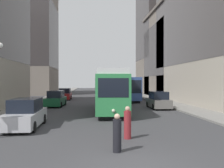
% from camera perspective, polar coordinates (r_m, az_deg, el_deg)
% --- Properties ---
extents(ground_plane, '(200.00, 200.00, 0.00)m').
position_cam_1_polar(ground_plane, '(9.07, 5.46, -18.06)').
color(ground_plane, '#38383A').
extents(sidewalk_left, '(2.98, 120.00, 0.15)m').
position_cam_1_polar(sidewalk_left, '(49.03, -12.86, -2.71)').
color(sidewalk_left, gray).
rests_on(sidewalk_left, ground).
extents(sidewalk_right, '(2.98, 120.00, 0.15)m').
position_cam_1_polar(sidewalk_right, '(49.55, 6.81, -2.66)').
color(sidewalk_right, gray).
rests_on(sidewalk_right, ground).
extents(streetcar, '(3.17, 12.89, 3.89)m').
position_cam_1_polar(streetcar, '(24.28, -0.35, -1.28)').
color(streetcar, black).
rests_on(streetcar, ground).
extents(transit_bus, '(2.68, 11.68, 3.45)m').
position_cam_1_polar(transit_bus, '(38.20, 3.35, -0.82)').
color(transit_bus, black).
rests_on(transit_bus, ground).
extents(parked_car_left_near, '(1.90, 4.94, 1.82)m').
position_cam_1_polar(parked_car_left_near, '(16.67, -19.09, -6.52)').
color(parked_car_left_near, black).
rests_on(parked_car_left_near, ground).
extents(parked_car_left_mid, '(2.08, 4.85, 1.82)m').
position_cam_1_polar(parked_car_left_mid, '(29.86, -12.67, -3.35)').
color(parked_car_left_mid, black).
rests_on(parked_car_left_mid, ground).
extents(parked_car_right_far, '(1.92, 4.45, 1.82)m').
position_cam_1_polar(parked_car_right_far, '(27.18, 10.52, -3.74)').
color(parked_car_right_far, black).
rests_on(parked_car_right_far, ground).
extents(parked_car_left_far, '(1.90, 4.39, 1.82)m').
position_cam_1_polar(parked_car_left_far, '(40.04, -10.66, -2.34)').
color(parked_car_left_far, black).
rests_on(parked_car_left_far, ground).
extents(pedestrian_crossing_near, '(0.37, 0.37, 1.64)m').
position_cam_1_polar(pedestrian_crossing_near, '(12.81, 3.56, -9.00)').
color(pedestrian_crossing_near, maroon).
rests_on(pedestrian_crossing_near, ground).
extents(pedestrian_crossing_far, '(0.35, 0.35, 1.58)m').
position_cam_1_polar(pedestrian_crossing_far, '(10.44, 1.17, -11.37)').
color(pedestrian_crossing_far, black).
rests_on(pedestrian_crossing_far, ground).
extents(building_left_corner, '(12.77, 15.22, 24.39)m').
position_cam_1_polar(building_left_corner, '(60.74, -18.77, 9.73)').
color(building_left_corner, slate).
rests_on(building_left_corner, ground).
extents(building_right_corner, '(12.71, 15.25, 32.06)m').
position_cam_1_polar(building_right_corner, '(60.35, 12.56, 13.66)').
color(building_right_corner, slate).
rests_on(building_right_corner, ground).
extents(building_right_far, '(11.82, 15.31, 16.13)m').
position_cam_1_polar(building_right_far, '(49.36, 15.57, 6.84)').
color(building_right_far, slate).
rests_on(building_right_far, ground).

